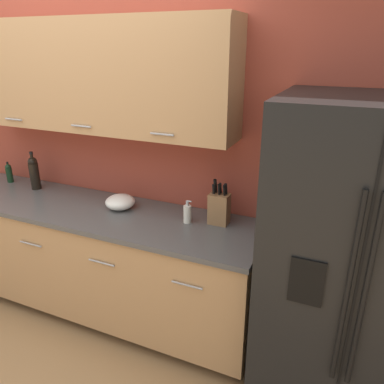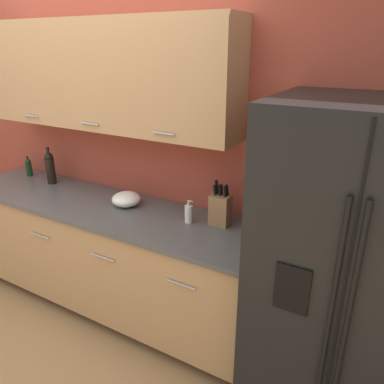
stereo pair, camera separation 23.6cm
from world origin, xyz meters
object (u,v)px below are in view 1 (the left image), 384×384
wine_bottle (34,172)px  oil_bottle (9,173)px  knife_block (219,208)px  mixing_bowl (120,202)px  refrigerator (355,267)px  soap_dispenser (187,214)px

wine_bottle → oil_bottle: wine_bottle is taller
knife_block → oil_bottle: bearing=178.9°
knife_block → mixing_bowl: knife_block is taller
oil_bottle → mixing_bowl: 1.21m
refrigerator → wine_bottle: 2.48m
mixing_bowl → soap_dispenser: bearing=-1.5°
knife_block → oil_bottle: size_ratio=1.69×
refrigerator → knife_block: refrigerator is taller
mixing_bowl → knife_block: bearing=4.6°
knife_block → oil_bottle: (-1.94, 0.04, -0.03)m
knife_block → refrigerator: bearing=-13.2°
refrigerator → oil_bottle: bearing=175.2°
soap_dispenser → refrigerator: bearing=-6.8°
wine_bottle → mixing_bowl: wine_bottle is taller
knife_block → soap_dispenser: 0.22m
wine_bottle → soap_dispenser: size_ratio=1.96×
soap_dispenser → wine_bottle: bearing=176.9°
knife_block → wine_bottle: bearing=179.9°
refrigerator → wine_bottle: bearing=175.3°
refrigerator → soap_dispenser: size_ratio=11.16×
knife_block → soap_dispenser: size_ratio=1.89×
knife_block → soap_dispenser: bearing=-159.3°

